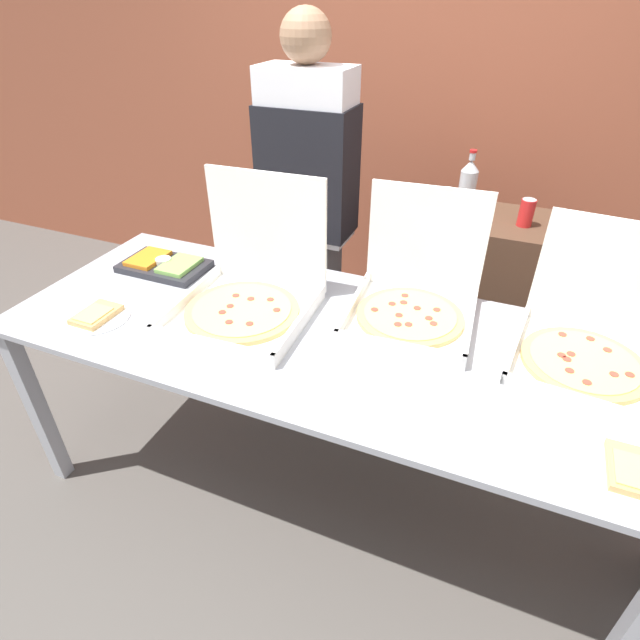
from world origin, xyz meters
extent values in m
plane|color=#514C47|center=(0.00, 0.00, 0.00)|extent=(16.00, 16.00, 0.00)
cube|color=#9E5138|center=(0.00, 1.70, 1.40)|extent=(10.00, 0.06, 2.80)
cube|color=#A8AAB2|center=(0.00, 0.00, 0.84)|extent=(2.35, 0.92, 0.02)
cube|color=#A8AAB2|center=(-1.13, -0.41, 0.41)|extent=(0.06, 0.06, 0.82)
cube|color=#A8AAB2|center=(1.13, -0.41, 0.41)|extent=(0.06, 0.06, 0.82)
cube|color=#A8AAB2|center=(-1.13, 0.41, 0.41)|extent=(0.06, 0.06, 0.82)
cube|color=#A8AAB2|center=(1.13, 0.41, 0.41)|extent=(0.06, 0.06, 0.82)
cube|color=white|center=(-0.31, -0.03, 0.86)|extent=(0.51, 0.51, 0.02)
cube|color=white|center=(-0.30, -0.27, 0.89)|extent=(0.49, 0.04, 0.04)
cube|color=white|center=(-0.54, -0.04, 0.89)|extent=(0.04, 0.49, 0.04)
cube|color=white|center=(-0.07, -0.02, 0.89)|extent=(0.04, 0.49, 0.04)
cube|color=white|center=(-0.32, 0.22, 1.10)|extent=(0.49, 0.04, 0.47)
cylinder|color=tan|center=(-0.31, -0.03, 0.88)|extent=(0.43, 0.43, 0.02)
cylinder|color=#EFCC70|center=(-0.31, -0.03, 0.89)|extent=(0.37, 0.37, 0.00)
cylinder|color=#C13D2D|center=(-0.18, 0.01, 0.89)|extent=(0.03, 0.03, 0.00)
cylinder|color=#C13D2D|center=(-0.24, 0.07, 0.89)|extent=(0.03, 0.03, 0.00)
cylinder|color=#C13D2D|center=(-0.31, 0.04, 0.89)|extent=(0.03, 0.03, 0.00)
cylinder|color=#C13D2D|center=(-0.37, 0.04, 0.89)|extent=(0.03, 0.03, 0.00)
cylinder|color=#C13D2D|center=(-0.35, -0.03, 0.89)|extent=(0.03, 0.03, 0.00)
cylinder|color=#C13D2D|center=(-0.36, -0.08, 0.89)|extent=(0.03, 0.03, 0.00)
cylinder|color=#C13D2D|center=(-0.30, -0.13, 0.89)|extent=(0.03, 0.03, 0.00)
cylinder|color=#C13D2D|center=(-0.23, -0.11, 0.89)|extent=(0.03, 0.03, 0.00)
cube|color=white|center=(0.88, 0.13, 0.86)|extent=(0.48, 0.48, 0.02)
cube|color=white|center=(0.86, -0.09, 0.89)|extent=(0.44, 0.06, 0.04)
cube|color=white|center=(0.66, 0.15, 0.89)|extent=(0.06, 0.44, 0.04)
cube|color=white|center=(0.90, 0.35, 1.08)|extent=(0.44, 0.06, 0.42)
cylinder|color=tan|center=(0.88, 0.13, 0.88)|extent=(0.39, 0.39, 0.02)
cylinder|color=#EFCC70|center=(0.88, 0.13, 0.89)|extent=(0.33, 0.33, 0.00)
cylinder|color=#C13D2D|center=(1.00, 0.10, 0.89)|extent=(0.03, 0.03, 0.00)
cylinder|color=#C13D2D|center=(0.95, 0.21, 0.89)|extent=(0.03, 0.03, 0.00)
cylinder|color=#C13D2D|center=(0.90, 0.26, 0.89)|extent=(0.03, 0.03, 0.00)
cylinder|color=#C13D2D|center=(0.81, 0.25, 0.89)|extent=(0.03, 0.03, 0.00)
cylinder|color=#C13D2D|center=(0.83, 0.14, 0.89)|extent=(0.03, 0.03, 0.00)
cylinder|color=#C13D2D|center=(0.81, 0.12, 0.89)|extent=(0.03, 0.03, 0.00)
cylinder|color=#C13D2D|center=(0.82, 0.11, 0.89)|extent=(0.03, 0.03, 0.00)
cylinder|color=#C13D2D|center=(0.83, 0.05, 0.89)|extent=(0.03, 0.03, 0.00)
cylinder|color=#C13D2D|center=(0.88, 0.01, 0.89)|extent=(0.03, 0.03, 0.00)
cylinder|color=#C13D2D|center=(0.96, 0.08, 0.89)|extent=(0.03, 0.03, 0.00)
cube|color=white|center=(0.29, 0.18, 0.86)|extent=(0.48, 0.48, 0.02)
cube|color=white|center=(0.30, -0.04, 0.89)|extent=(0.45, 0.04, 0.04)
cube|color=white|center=(0.07, 0.17, 0.89)|extent=(0.04, 0.45, 0.04)
cube|color=white|center=(0.50, 0.19, 0.89)|extent=(0.04, 0.45, 0.04)
cube|color=white|center=(0.27, 0.41, 1.08)|extent=(0.45, 0.04, 0.43)
cylinder|color=tan|center=(0.29, 0.18, 0.88)|extent=(0.40, 0.40, 0.02)
cylinder|color=#EFCC70|center=(0.29, 0.18, 0.89)|extent=(0.34, 0.34, 0.00)
cylinder|color=#C13D2D|center=(0.36, 0.17, 0.89)|extent=(0.03, 0.03, 0.00)
cylinder|color=#C13D2D|center=(0.37, 0.24, 0.89)|extent=(0.03, 0.03, 0.00)
cylinder|color=#C13D2D|center=(0.30, 0.22, 0.89)|extent=(0.03, 0.03, 0.00)
cylinder|color=#C13D2D|center=(0.24, 0.30, 0.89)|extent=(0.03, 0.03, 0.00)
cylinder|color=#C13D2D|center=(0.24, 0.24, 0.89)|extent=(0.03, 0.03, 0.00)
cylinder|color=#C13D2D|center=(0.21, 0.22, 0.89)|extent=(0.03, 0.03, 0.00)
cylinder|color=#C13D2D|center=(0.16, 0.15, 0.89)|extent=(0.03, 0.03, 0.00)
cylinder|color=#C13D2D|center=(0.25, 0.15, 0.89)|extent=(0.03, 0.03, 0.00)
cylinder|color=#C13D2D|center=(0.26, 0.09, 0.89)|extent=(0.03, 0.03, 0.00)
cylinder|color=#C13D2D|center=(0.30, 0.10, 0.89)|extent=(0.03, 0.03, 0.00)
cylinder|color=#C13D2D|center=(0.38, 0.15, 0.89)|extent=(0.03, 0.03, 0.00)
cylinder|color=white|center=(-0.81, -0.24, 0.85)|extent=(0.24, 0.24, 0.01)
cube|color=tan|center=(-0.81, -0.24, 0.86)|extent=(0.12, 0.17, 0.02)
cube|color=#EFCC70|center=(-0.81, -0.26, 0.88)|extent=(0.09, 0.12, 0.01)
cylinder|color=white|center=(0.99, -0.28, 0.85)|extent=(0.24, 0.24, 0.01)
cube|color=tan|center=(0.99, -0.28, 0.86)|extent=(0.12, 0.17, 0.02)
cube|color=#EFCC70|center=(0.99, -0.30, 0.88)|extent=(0.09, 0.12, 0.01)
cube|color=#28282D|center=(-0.82, 0.18, 0.86)|extent=(0.37, 0.22, 0.03)
cube|color=orange|center=(-0.91, 0.18, 0.89)|extent=(0.13, 0.18, 0.02)
cube|color=#8CC65B|center=(-0.74, 0.18, 0.89)|extent=(0.13, 0.18, 0.02)
cylinder|color=white|center=(-0.82, 0.18, 0.89)|extent=(0.07, 0.07, 0.02)
cube|color=#4C3323|center=(0.37, 0.99, 0.49)|extent=(0.79, 0.45, 0.99)
cylinder|color=#B7BCC1|center=(0.33, 1.02, 1.09)|extent=(0.08, 0.08, 0.20)
cone|color=#B7BCC1|center=(0.33, 1.02, 1.21)|extent=(0.08, 0.08, 0.05)
cylinder|color=#B7BCC1|center=(0.33, 1.02, 1.25)|extent=(0.03, 0.03, 0.03)
cylinder|color=red|center=(0.33, 1.02, 1.27)|extent=(0.03, 0.03, 0.01)
cylinder|color=silver|center=(0.25, 0.96, 1.05)|extent=(0.07, 0.07, 0.12)
cylinder|color=silver|center=(0.25, 0.96, 1.11)|extent=(0.06, 0.06, 0.00)
cylinder|color=red|center=(0.61, 0.95, 1.05)|extent=(0.07, 0.07, 0.12)
cylinder|color=silver|center=(0.61, 0.95, 1.11)|extent=(0.06, 0.06, 0.00)
cube|color=slate|center=(-0.35, 0.69, 0.44)|extent=(0.28, 0.20, 0.88)
cube|color=white|center=(-0.35, 0.69, 1.26)|extent=(0.40, 0.22, 0.75)
cube|color=black|center=(-0.35, 0.69, 1.20)|extent=(0.42, 0.24, 0.57)
sphere|color=#9E7556|center=(-0.35, 0.69, 1.73)|extent=(0.21, 0.21, 0.21)
camera|label=1|loc=(0.57, -1.37, 1.89)|focal=28.00mm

